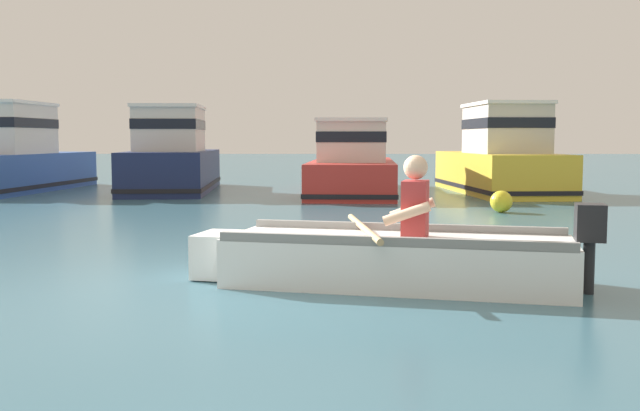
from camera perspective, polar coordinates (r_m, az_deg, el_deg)
ground_plane at (r=6.71m, az=-6.68°, el=-6.34°), size 120.00×120.00×0.00m
rowboat_with_person at (r=6.81m, az=5.46°, el=-4.02°), size 3.71×2.10×1.19m
moored_boat_blue at (r=20.42m, az=-22.01°, el=3.38°), size 1.99×5.74×2.27m
moored_boat_navy at (r=19.20m, az=-11.32°, el=3.49°), size 2.36×5.58×2.17m
moored_boat_red at (r=18.21m, az=2.53°, el=3.06°), size 2.34×6.49×1.81m
moored_boat_yellow at (r=18.82m, az=13.77°, el=3.44°), size 2.43×5.67×2.21m
mooring_buoy at (r=13.80m, az=13.82°, el=0.30°), size 0.40×0.40×0.40m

